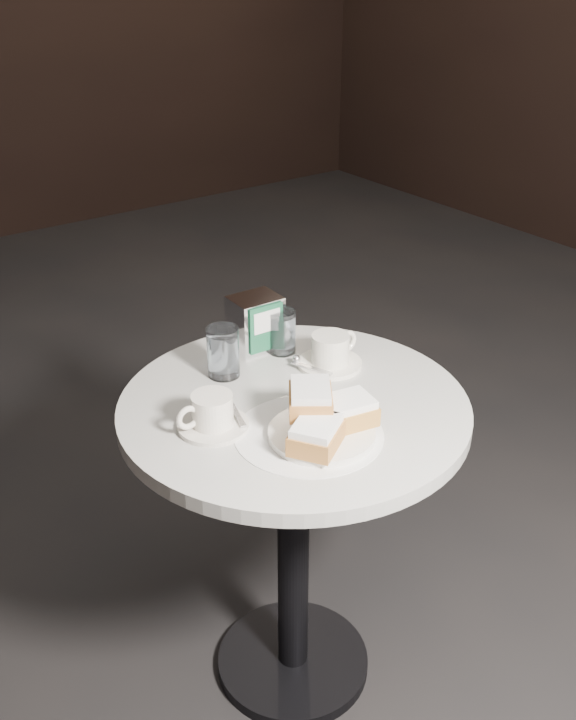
# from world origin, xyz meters

# --- Properties ---
(ground) EXTENTS (7.00, 7.00, 0.00)m
(ground) POSITION_xyz_m (0.00, 0.00, 0.00)
(ground) COLOR black
(ground) RESTS_ON ground
(cafe_table) EXTENTS (0.70, 0.70, 0.74)m
(cafe_table) POSITION_xyz_m (0.00, 0.00, 0.55)
(cafe_table) COLOR black
(cafe_table) RESTS_ON ground
(sugar_spill) EXTENTS (0.35, 0.35, 0.00)m
(sugar_spill) POSITION_xyz_m (-0.05, -0.11, 0.75)
(sugar_spill) COLOR white
(sugar_spill) RESTS_ON cafe_table
(beignet_plate) EXTENTS (0.24, 0.24, 0.10)m
(beignet_plate) POSITION_xyz_m (-0.03, -0.14, 0.78)
(beignet_plate) COLOR silver
(beignet_plate) RESTS_ON cafe_table
(coffee_cup_left) EXTENTS (0.15, 0.14, 0.07)m
(coffee_cup_left) POSITION_xyz_m (-0.18, 0.01, 0.78)
(coffee_cup_left) COLOR silver
(coffee_cup_left) RESTS_ON cafe_table
(coffee_cup_right) EXTENTS (0.15, 0.15, 0.07)m
(coffee_cup_right) POSITION_xyz_m (0.15, 0.08, 0.78)
(coffee_cup_right) COLOR white
(coffee_cup_right) RESTS_ON cafe_table
(water_glass_left) EXTENTS (0.08, 0.08, 0.11)m
(water_glass_left) POSITION_xyz_m (-0.05, 0.17, 0.80)
(water_glass_left) COLOR silver
(water_glass_left) RESTS_ON cafe_table
(water_glass_right) EXTENTS (0.08, 0.08, 0.10)m
(water_glass_right) POSITION_xyz_m (0.11, 0.19, 0.79)
(water_glass_right) COLOR silver
(water_glass_right) RESTS_ON cafe_table
(napkin_dispenser) EXTENTS (0.11, 0.09, 0.12)m
(napkin_dispenser) POSITION_xyz_m (0.07, 0.24, 0.81)
(napkin_dispenser) COLOR white
(napkin_dispenser) RESTS_ON cafe_table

